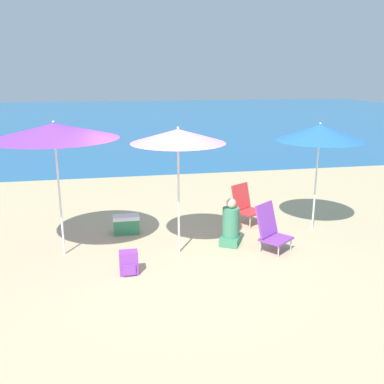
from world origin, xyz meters
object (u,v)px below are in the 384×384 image
Objects in this scene: person_seated_near at (231,226)px; cooler_box at (126,224)px; beach_umbrella_purple at (54,131)px; beach_chair_red at (245,204)px; beach_chair_purple at (271,228)px; beach_umbrella_pink at (178,136)px; backpack_purple at (129,263)px; beach_umbrella_blue at (320,133)px.

person_seated_near is 1.73× the size of cooler_box.
beach_umbrella_purple is 2.81× the size of beach_chair_red.
beach_chair_purple is 2.82m from cooler_box.
beach_umbrella_pink reaches higher than beach_chair_red.
backpack_purple is at bearing -127.22° from person_seated_near.
beach_umbrella_purple is 4.51× the size of cooler_box.
beach_chair_purple is at bearing -28.30° from cooler_box.
beach_chair_red is at bearing 52.61° from beach_chair_purple.
person_seated_near is at bearing 9.90° from beach_umbrella_pink.
cooler_box is (-1.85, 0.96, -0.18)m from person_seated_near.
person_seated_near is at bearing 111.76° from beach_chair_purple.
beach_umbrella_blue is at bearing 43.90° from person_seated_near.
cooler_box is at bearing 88.39° from backpack_purple.
person_seated_near reaches higher than beach_chair_purple.
backpack_purple is (-0.91, -0.68, -1.87)m from beach_umbrella_pink.
beach_chair_purple is (3.59, -0.52, -1.74)m from beach_umbrella_purple.
backpack_purple is at bearing -160.18° from beach_umbrella_blue.
beach_chair_red reaches higher than backpack_purple.
beach_umbrella_blue is at bearing 4.36° from beach_umbrella_purple.
backpack_purple is (-2.53, -1.95, -0.24)m from beach_chair_red.
beach_chair_purple is at bearing -144.90° from beach_umbrella_blue.
beach_umbrella_purple is at bearing 134.54° from beach_chair_purple.
beach_umbrella_pink is 2.31m from beach_chair_purple.
person_seated_near is (-0.63, -1.10, -0.06)m from beach_chair_red.
beach_umbrella_blue reaches higher than cooler_box.
backpack_purple is (-1.90, -0.85, -0.18)m from person_seated_near.
beach_chair_red is (3.60, 0.95, -1.73)m from beach_umbrella_purple.
beach_chair_purple is at bearing -2.38° from person_seated_near.
beach_umbrella_blue is at bearing -58.08° from beach_chair_red.
cooler_box is (1.12, 0.81, -1.96)m from beach_umbrella_purple.
cooler_box is at bearing 35.97° from beach_umbrella_purple.
backpack_purple is 0.73× the size of cooler_box.
person_seated_near is at bearing -164.75° from beach_umbrella_blue.
beach_umbrella_pink is 2.49× the size of person_seated_near.
beach_umbrella_purple is 6.15× the size of backpack_purple.
beach_umbrella_purple reaches higher than cooler_box.
beach_umbrella_blue is 2.56× the size of beach_chair_purple.
beach_umbrella_purple reaches higher than beach_chair_red.
beach_chair_red is 2.50m from cooler_box.
backpack_purple reaches higher than cooler_box.
beach_chair_red is 1.47m from beach_chair_purple.
person_seated_near reaches higher than backpack_purple.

